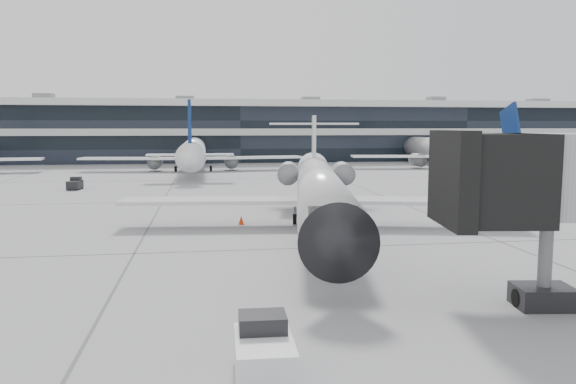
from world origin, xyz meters
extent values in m
plane|color=gray|center=(0.00, 0.00, 0.00)|extent=(220.00, 220.00, 0.00)
cube|color=black|center=(0.00, 82.00, 5.00)|extent=(170.00, 22.00, 10.00)
cylinder|color=silver|center=(0.72, 5.12, 2.44)|extent=(6.98, 25.57, 2.86)
cone|color=black|center=(-1.60, -8.89, 2.44)|extent=(3.31, 3.40, 2.86)
cone|color=silver|center=(3.07, 19.35, 2.76)|extent=(3.24, 3.79, 2.72)
cube|color=silver|center=(-5.91, 7.29, 1.70)|extent=(11.87, 3.84, 0.23)
cube|color=silver|center=(7.69, 5.04, 1.70)|extent=(11.98, 5.38, 0.23)
cylinder|color=slate|center=(0.05, 14.05, 2.86)|extent=(2.16, 3.82, 1.59)
cylinder|color=slate|center=(4.23, 13.35, 2.86)|extent=(2.16, 3.82, 1.59)
cube|color=silver|center=(2.97, 18.72, 4.98)|extent=(0.74, 2.77, 4.77)
cube|color=silver|center=(3.04, 19.14, 6.68)|extent=(7.81, 2.92, 0.17)
cylinder|color=black|center=(-0.92, -4.82, 0.30)|extent=(0.29, 0.62, 0.59)
cylinder|color=black|center=(-0.50, 7.47, 0.34)|extent=(0.36, 0.71, 0.68)
cylinder|color=black|center=(2.64, 6.96, 0.34)|extent=(0.36, 0.71, 0.68)
cube|color=black|center=(3.69, -10.66, 4.64)|extent=(3.33, 3.90, 3.10)
cylinder|color=slate|center=(5.55, -10.91, 1.55)|extent=(0.49, 0.49, 3.10)
cube|color=black|center=(5.55, -10.91, 0.39)|extent=(2.18, 1.80, 0.77)
cube|color=white|center=(-4.96, -15.31, 0.62)|extent=(1.53, 2.51, 1.01)
cube|color=black|center=(-4.94, -14.74, 1.29)|extent=(1.26, 1.05, 0.56)
cylinder|color=black|center=(-5.55, -14.39, 0.25)|extent=(0.22, 0.50, 0.49)
cylinder|color=black|center=(-4.31, -14.43, 0.25)|extent=(0.22, 0.50, 0.49)
cone|color=#FF410D|center=(-4.03, 7.81, 0.29)|extent=(0.38, 0.38, 0.58)
cube|color=#FF410D|center=(-4.03, 7.81, 0.02)|extent=(0.41, 0.41, 0.03)
cube|color=black|center=(-19.61, 31.05, 0.50)|extent=(1.36, 2.11, 0.82)
cube|color=black|center=(-19.57, 31.50, 1.05)|extent=(1.07, 0.91, 0.46)
cylinder|color=black|center=(-20.04, 31.82, 0.20)|extent=(0.20, 0.41, 0.40)
cylinder|color=black|center=(-19.04, 31.73, 0.20)|extent=(0.20, 0.41, 0.40)
cylinder|color=black|center=(-20.17, 30.36, 0.20)|extent=(0.20, 0.41, 0.40)
cylinder|color=black|center=(-19.17, 30.27, 0.20)|extent=(0.20, 0.41, 0.40)
camera|label=1|loc=(-6.36, -28.85, 6.43)|focal=35.00mm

